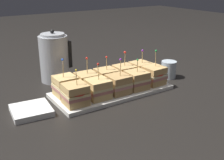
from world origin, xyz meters
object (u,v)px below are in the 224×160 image
at_px(sandwich_front_right, 137,80).
at_px(sandwich_back_far_right, 140,70).
at_px(serving_platter, 112,91).
at_px(sandwich_back_far_left, 65,86).
at_px(sandwich_back_center, 106,78).
at_px(sandwich_front_center, 119,84).
at_px(napkin_stack, 32,111).
at_px(sandwich_back_left, 87,82).
at_px(drinking_glass, 169,69).
at_px(kettle_steel, 54,58).
at_px(sandwich_front_far_left, 75,94).
at_px(sandwich_front_far_right, 154,75).
at_px(sandwich_back_right, 124,74).
at_px(sandwich_front_left, 98,89).

height_order(sandwich_front_right, sandwich_back_far_right, sandwich_back_far_right).
distance_m(serving_platter, sandwich_back_far_left, 0.22).
bearing_deg(sandwich_back_center, sandwich_front_center, -87.79).
bearing_deg(sandwich_back_center, napkin_stack, -171.72).
height_order(sandwich_back_left, drinking_glass, sandwich_back_left).
bearing_deg(kettle_steel, sandwich_front_far_left, -99.31).
xyz_separation_m(sandwich_front_far_left, sandwich_front_far_right, (0.42, 0.01, 0.00)).
bearing_deg(sandwich_back_right, sandwich_back_far_right, 1.35).
height_order(sandwich_back_left, kettle_steel, kettle_steel).
distance_m(sandwich_front_far_left, sandwich_front_right, 0.31).
distance_m(sandwich_front_right, sandwich_back_left, 0.23).
bearing_deg(sandwich_back_far_left, napkin_stack, -161.55).
xyz_separation_m(sandwich_front_far_right, sandwich_back_far_right, (-0.00, 0.10, -0.00)).
relative_size(serving_platter, sandwich_front_center, 3.40).
height_order(serving_platter, napkin_stack, napkin_stack).
xyz_separation_m(sandwich_front_right, sandwich_back_left, (-0.21, 0.10, 0.00)).
bearing_deg(sandwich_back_far_right, sandwich_front_left, -161.70).
xyz_separation_m(serving_platter, sandwich_back_left, (-0.10, 0.05, 0.05)).
xyz_separation_m(sandwich_back_center, sandwich_back_right, (0.11, -0.00, 0.00)).
relative_size(sandwich_front_left, sandwich_back_right, 1.00).
distance_m(sandwich_front_center, sandwich_back_far_right, 0.23).
relative_size(sandwich_front_left, sandwich_back_far_right, 1.03).
relative_size(sandwich_back_right, drinking_glass, 1.71).
xyz_separation_m(sandwich_back_right, drinking_glass, (0.26, -0.04, -0.01)).
xyz_separation_m(sandwich_back_center, sandwich_back_far_right, (0.21, 0.00, 0.00)).
bearing_deg(sandwich_back_center, kettle_steel, 121.32).
xyz_separation_m(sandwich_front_far_left, sandwich_back_center, (0.21, 0.11, -0.00)).
xyz_separation_m(serving_platter, sandwich_front_left, (-0.10, -0.05, 0.05)).
xyz_separation_m(sandwich_front_right, kettle_steel, (-0.25, 0.35, 0.06)).
xyz_separation_m(sandwich_front_left, napkin_stack, (-0.28, 0.04, -0.05)).
relative_size(serving_platter, sandwich_back_far_left, 3.23).
bearing_deg(kettle_steel, sandwich_back_left, -78.72).
bearing_deg(sandwich_front_far_right, sandwich_back_far_left, 166.06).
bearing_deg(sandwich_front_center, sandwich_back_right, 44.55).
distance_m(sandwich_back_center, napkin_stack, 0.38).
bearing_deg(sandwich_back_far_left, drinking_glass, -3.97).
bearing_deg(sandwich_front_left, sandwich_front_right, -0.90).
height_order(serving_platter, sandwich_front_left, sandwich_front_left).
xyz_separation_m(sandwich_front_center, drinking_glass, (0.36, 0.06, -0.01)).
xyz_separation_m(sandwich_back_far_left, sandwich_back_center, (0.20, -0.00, -0.00)).
distance_m(sandwich_back_center, sandwich_back_right, 0.11).
relative_size(sandwich_front_far_right, kettle_steel, 0.63).
relative_size(sandwich_back_right, napkin_stack, 0.95).
bearing_deg(sandwich_front_far_right, sandwich_front_center, -179.72).
height_order(sandwich_front_left, kettle_steel, kettle_steel).
bearing_deg(sandwich_front_far_right, sandwich_back_left, 162.40).
xyz_separation_m(sandwich_front_left, sandwich_front_center, (0.10, -0.00, 0.00)).
bearing_deg(drinking_glass, napkin_stack, -178.62).
height_order(sandwich_back_left, sandwich_back_center, sandwich_back_left).
height_order(sandwich_front_far_left, kettle_steel, kettle_steel).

